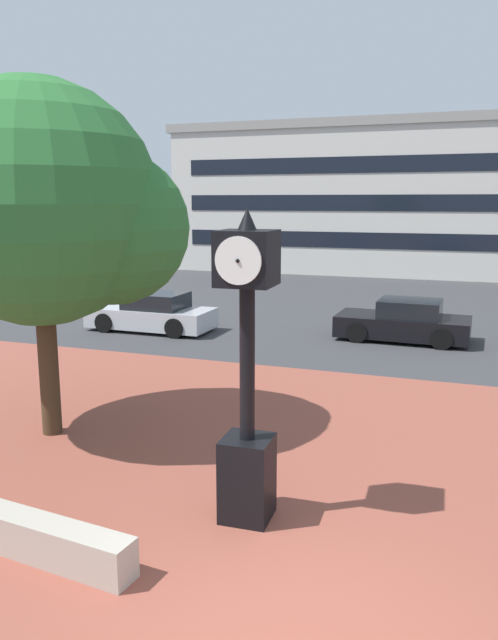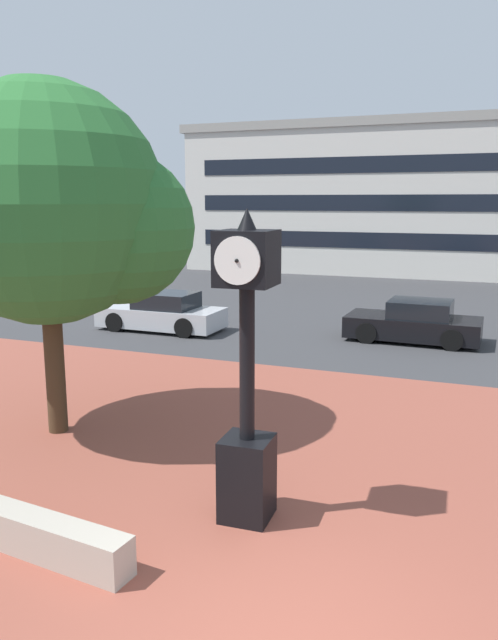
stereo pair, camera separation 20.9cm
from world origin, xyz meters
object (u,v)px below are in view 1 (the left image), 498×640
Objects in this scene: car_street_near at (404,322)px; civic_building at (403,199)px; plaza_tree at (55,210)px; street_clock at (247,383)px; car_street_mid at (152,314)px.

civic_building reaches higher than car_street_near.
plaza_tree is 32.38m from civic_building.
street_clock is 1.03× the size of car_street_near.
plaza_tree is 0.23× the size of civic_building.
car_street_mid is at bearing 108.52° from plaza_tree.
plaza_tree is 1.53× the size of car_street_mid.
civic_building is at bearing 90.36° from street_clock.
car_street_mid is at bearing 121.73° from street_clock.
street_clock is 0.66× the size of plaza_tree.
civic_building is (-2.49, 22.18, 3.84)m from car_street_near.
car_street_near is (0.86, 11.97, -1.35)m from street_clock.
plaza_tree is at bearing 153.95° from street_clock.
civic_building is at bearing 8.12° from car_street_near.
car_street_mid is (-8.07, -1.32, -0.00)m from car_street_near.
car_street_mid is (-2.94, 8.78, -3.55)m from plaza_tree.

